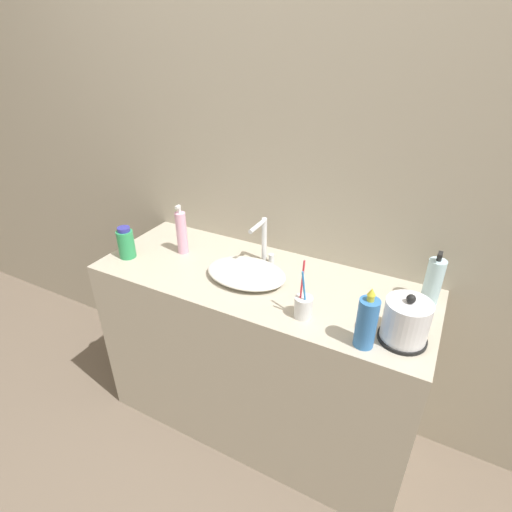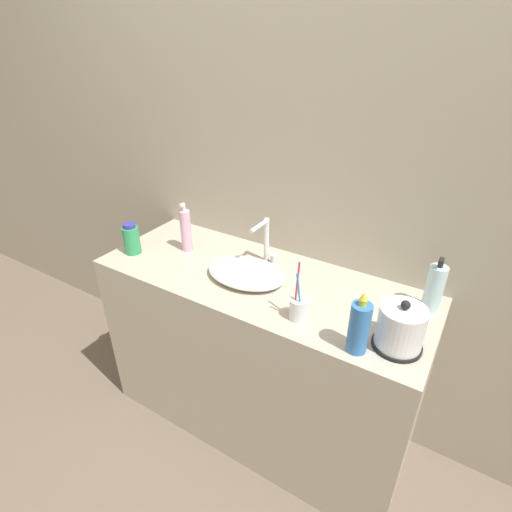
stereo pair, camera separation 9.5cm
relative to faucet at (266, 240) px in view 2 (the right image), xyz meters
The scene contains 11 objects.
ground_plane 1.02m from the faucet, 83.71° to the right, with size 12.00×12.00×0.00m, color #6B5B4C.
wall_back 0.39m from the faucet, 75.06° to the left, with size 6.00×0.04×2.60m.
vanity_counter 0.54m from the faucet, 70.97° to the right, with size 1.39×0.52×0.83m.
sink_basin 0.17m from the faucet, 91.98° to the right, with size 0.33×0.24×0.05m.
faucet is the anchor object (origin of this frame).
electric_kettle 0.67m from the faucet, 20.75° to the right, with size 0.16×0.16×0.18m.
toothbrush_cup 0.41m from the faucet, 42.96° to the right, with size 0.06×0.06×0.22m.
lotion_bottle 0.37m from the faucet, 166.51° to the right, with size 0.05×0.05×0.23m.
shampoo_bottle 0.60m from the faucet, 157.07° to the right, with size 0.07×0.07×0.14m.
mouthwash_bottle 0.61m from the faucet, 31.55° to the right, with size 0.06×0.06×0.22m.
hand_cream_bottle 0.67m from the faucet, ahead, with size 0.06×0.06×0.21m.
Camera 2 is at (0.71, -0.91, 1.71)m, focal length 28.00 mm.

